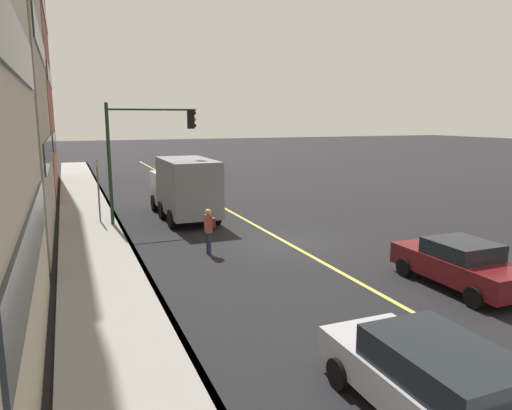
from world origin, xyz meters
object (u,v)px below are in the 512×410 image
Objects in this scene: car_maroon at (460,264)px; truck_gray at (185,187)px; street_sign_post at (98,187)px; pedestrian_with_backpack at (209,228)px; traffic_light_mast at (144,142)px; car_silver at (437,383)px.

truck_gray is (12.80, 5.30, 0.89)m from car_maroon.
street_sign_post is at bearing 35.80° from car_maroon.
pedestrian_with_backpack is 6.83m from traffic_light_mast.
truck_gray is 3.78× the size of pedestrian_with_backpack.
traffic_light_mast reaches higher than car_maroon.
pedestrian_with_backpack is (6.19, 5.99, 0.29)m from car_maroon.
car_maroon is 2.44× the size of pedestrian_with_backpack.
pedestrian_with_backpack is 7.71m from street_sign_post.
car_silver is at bearing 179.68° from truck_gray.
car_maroon is 0.65× the size of truck_gray.
traffic_light_mast reaches higher than pedestrian_with_backpack.
pedestrian_with_backpack is (11.00, 0.59, 0.25)m from car_silver.
traffic_light_mast reaches higher than car_silver.
traffic_light_mast reaches higher than street_sign_post.
pedestrian_with_backpack reaches higher than car_silver.
truck_gray is 1.15× the size of traffic_light_mast.
car_maroon is 13.88m from truck_gray.
car_maroon is at bearing -144.20° from street_sign_post.
truck_gray is 3.13m from traffic_light_mast.
pedestrian_with_backpack is at bearing -167.62° from traffic_light_mast.
truck_gray is 6.67m from pedestrian_with_backpack.
car_maroon is at bearing -135.95° from pedestrian_with_backpack.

